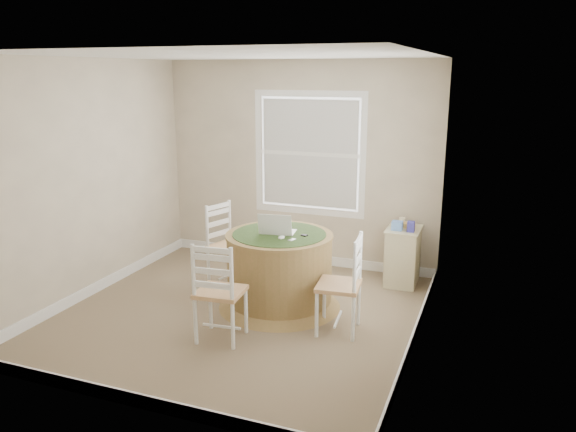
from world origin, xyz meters
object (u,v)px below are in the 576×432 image
at_px(chair_left, 230,246).
at_px(chair_near, 220,291).
at_px(chair_right, 339,285).
at_px(laptop, 277,230).
at_px(round_table, 279,267).
at_px(corner_chest, 402,256).

xyz_separation_m(chair_left, chair_near, (0.54, -1.27, 0.00)).
xyz_separation_m(chair_right, laptop, (-0.78, 0.37, 0.37)).
xyz_separation_m(chair_near, laptop, (0.20, 0.92, 0.37)).
bearing_deg(laptop, chair_left, -33.75).
relative_size(round_table, chair_left, 1.38).
bearing_deg(round_table, chair_near, -90.82).
xyz_separation_m(chair_left, chair_right, (1.52, -0.72, 0.00)).
bearing_deg(corner_chest, chair_right, -103.98).
xyz_separation_m(round_table, corner_chest, (1.11, 1.14, -0.10)).
relative_size(round_table, corner_chest, 1.92).
bearing_deg(laptop, round_table, 144.40).
bearing_deg(chair_left, laptop, -97.35).
distance_m(chair_near, laptop, 1.01).
xyz_separation_m(chair_left, laptop, (0.75, -0.35, 0.37)).
distance_m(round_table, chair_right, 0.83).
height_order(round_table, chair_near, chair_near).
xyz_separation_m(round_table, laptop, (-0.03, 0.01, 0.40)).
bearing_deg(chair_right, chair_left, -121.35).
bearing_deg(chair_right, round_table, -121.33).
relative_size(chair_right, corner_chest, 1.39).
relative_size(round_table, laptop, 3.32).
xyz_separation_m(round_table, chair_right, (0.75, -0.36, 0.04)).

